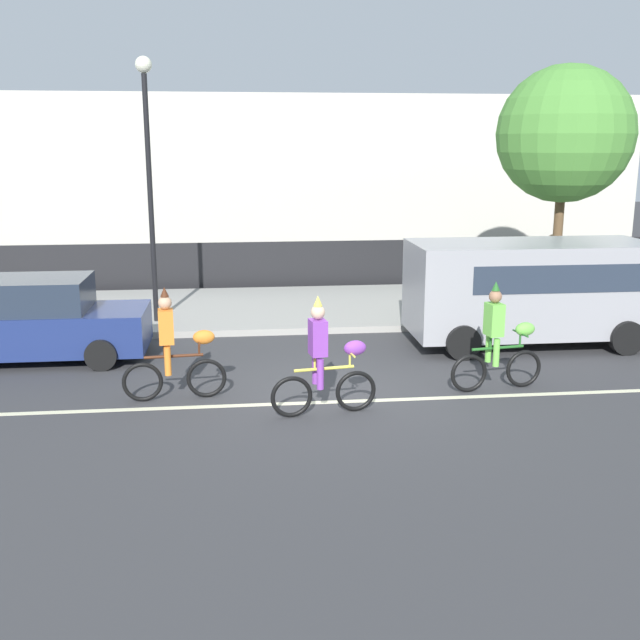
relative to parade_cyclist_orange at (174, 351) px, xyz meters
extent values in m
plane|color=#38383A|center=(2.62, 0.06, -0.84)|extent=(80.00, 80.00, 0.00)
cube|color=beige|center=(2.62, -0.44, -0.84)|extent=(36.00, 0.14, 0.01)
cube|color=#9E9B93|center=(2.62, 6.56, -0.77)|extent=(60.00, 5.00, 0.15)
cube|color=black|center=(2.62, 9.46, -0.14)|extent=(40.00, 0.08, 1.40)
cube|color=beige|center=(1.58, 18.06, 2.08)|extent=(28.00, 8.00, 5.83)
torus|color=black|center=(0.51, 0.05, -0.51)|extent=(0.67, 0.13, 0.67)
torus|color=black|center=(-0.54, -0.05, -0.51)|extent=(0.67, 0.13, 0.67)
cylinder|color=#4C2614|center=(-0.01, 0.00, -0.09)|extent=(0.97, 0.14, 0.05)
cylinder|color=#4C2614|center=(-0.16, -0.02, 0.00)|extent=(0.04, 0.04, 0.18)
cylinder|color=#4C2614|center=(0.40, 0.04, 0.02)|extent=(0.04, 0.04, 0.23)
cylinder|color=#4C2614|center=(0.40, 0.04, 0.14)|extent=(0.08, 0.50, 0.03)
ellipsoid|color=orange|center=(0.49, 0.05, 0.21)|extent=(0.38, 0.23, 0.24)
cube|color=orange|center=(-0.11, -0.01, 0.42)|extent=(0.27, 0.34, 0.56)
sphere|color=tan|center=(-0.11, -0.01, 0.82)|extent=(0.22, 0.22, 0.22)
cone|color=#4C2614|center=(-0.11, -0.01, 1.00)|extent=(0.14, 0.14, 0.16)
cylinder|color=orange|center=(-0.10, -0.15, -0.13)|extent=(0.11, 0.11, 0.48)
cylinder|color=orange|center=(-0.13, 0.13, -0.13)|extent=(0.11, 0.11, 0.48)
torus|color=black|center=(2.90, -0.89, -0.51)|extent=(0.67, 0.17, 0.67)
torus|color=black|center=(1.86, -1.05, -0.51)|extent=(0.67, 0.17, 0.67)
cylinder|color=#E5D84C|center=(2.38, -0.97, -0.09)|extent=(0.96, 0.20, 0.05)
cylinder|color=#E5D84C|center=(2.23, -1.00, 0.00)|extent=(0.04, 0.04, 0.18)
cylinder|color=#E5D84C|center=(2.80, -0.91, 0.02)|extent=(0.04, 0.04, 0.23)
cylinder|color=#E5D84C|center=(2.80, -0.91, 0.14)|extent=(0.11, 0.50, 0.03)
ellipsoid|color=purple|center=(2.88, -0.90, 0.21)|extent=(0.39, 0.25, 0.24)
cube|color=purple|center=(2.28, -0.99, 0.42)|extent=(0.29, 0.35, 0.56)
sphere|color=beige|center=(2.28, -0.99, 0.82)|extent=(0.22, 0.22, 0.22)
cone|color=#E5D84C|center=(2.28, -0.99, 1.00)|extent=(0.14, 0.14, 0.16)
cylinder|color=purple|center=(2.30, -1.13, -0.13)|extent=(0.11, 0.11, 0.48)
cylinder|color=purple|center=(2.26, -0.85, -0.13)|extent=(0.11, 0.11, 0.48)
torus|color=black|center=(6.01, -0.01, -0.51)|extent=(0.67, 0.17, 0.67)
torus|color=black|center=(4.98, -0.17, -0.51)|extent=(0.67, 0.17, 0.67)
cylinder|color=#266626|center=(5.49, -0.09, -0.09)|extent=(0.96, 0.20, 0.05)
cylinder|color=#266626|center=(5.35, -0.12, 0.00)|extent=(0.04, 0.04, 0.18)
cylinder|color=#266626|center=(5.91, -0.03, 0.02)|extent=(0.04, 0.04, 0.23)
cylinder|color=#266626|center=(5.91, -0.03, 0.14)|extent=(0.11, 0.50, 0.03)
ellipsoid|color=#72CC4C|center=(5.99, -0.02, 0.21)|extent=(0.39, 0.25, 0.24)
cube|color=#72CC4C|center=(5.40, -0.11, 0.42)|extent=(0.29, 0.35, 0.56)
sphere|color=#9E7051|center=(5.40, -0.11, 0.82)|extent=(0.22, 0.22, 0.22)
cone|color=#266626|center=(5.40, -0.11, 1.00)|extent=(0.14, 0.14, 0.16)
cylinder|color=#72CC4C|center=(5.42, -0.25, -0.13)|extent=(0.11, 0.11, 0.48)
cylinder|color=#72CC4C|center=(5.37, 0.03, -0.13)|extent=(0.11, 0.11, 0.48)
cube|color=#99999E|center=(7.16, 2.76, 0.39)|extent=(5.00, 2.00, 1.90)
cube|color=#283342|center=(7.56, 2.76, 0.74)|extent=(3.90, 2.02, 0.56)
cylinder|color=black|center=(8.86, 1.76, -0.49)|extent=(0.70, 0.22, 0.70)
cylinder|color=black|center=(8.86, 3.76, -0.49)|extent=(0.70, 0.22, 0.70)
cylinder|color=black|center=(5.46, 1.76, -0.49)|extent=(0.70, 0.22, 0.70)
cylinder|color=black|center=(5.46, 3.76, -0.49)|extent=(0.70, 0.22, 0.70)
cube|color=navy|center=(-2.80, 2.68, -0.24)|extent=(4.10, 1.72, 0.80)
cube|color=#232D3D|center=(-2.90, 2.68, 0.48)|extent=(2.10, 1.58, 0.64)
cylinder|color=black|center=(-1.53, 1.82, -0.54)|extent=(0.60, 0.20, 0.60)
cylinder|color=black|center=(-1.53, 3.54, -0.54)|extent=(0.60, 0.20, 0.60)
cylinder|color=black|center=(-0.84, 5.17, 2.06)|extent=(0.12, 0.12, 5.50)
sphere|color=#EAEACC|center=(-0.84, 5.17, 4.99)|extent=(0.36, 0.36, 0.36)
cylinder|color=brown|center=(9.22, 6.22, 0.84)|extent=(0.24, 0.24, 3.07)
sphere|color=#4C8C38|center=(9.22, 6.22, 3.56)|extent=(3.37, 3.37, 3.37)
cylinder|color=#33333D|center=(9.56, 7.32, -0.27)|extent=(0.20, 0.20, 0.85)
cube|color=#B7BABF|center=(9.56, 7.32, 0.44)|extent=(0.32, 0.20, 0.56)
sphere|color=tan|center=(9.56, 7.32, 0.83)|extent=(0.20, 0.20, 0.20)
camera|label=1|loc=(1.09, -12.09, 3.35)|focal=42.00mm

